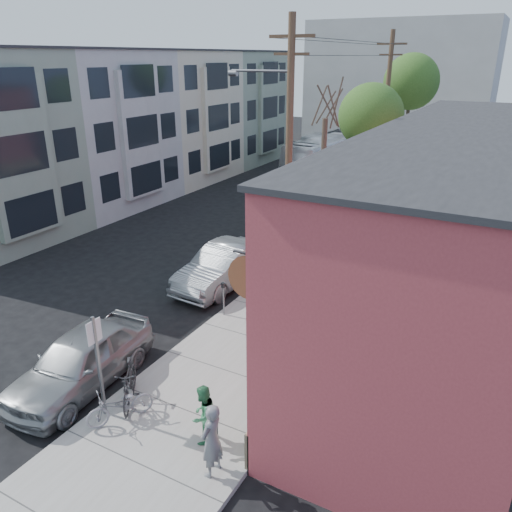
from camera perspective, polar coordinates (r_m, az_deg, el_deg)
The scene contains 27 objects.
ground at distance 18.52m, azimuth -11.05°, elevation -6.50°, with size 120.00×120.00×0.00m, color black.
sidewalk at distance 25.73m, azimuth 12.23°, elevation 1.84°, with size 4.50×58.00×0.15m, color #A5A098.
cafe_building at distance 18.26m, azimuth 21.74°, elevation 3.16°, with size 6.60×20.20×6.61m.
apartment_row at distance 34.95m, azimuth -12.43°, elevation 14.55°, with size 6.30×32.00×9.00m.
end_cap_building at distance 55.90m, azimuth 16.10°, elevation 18.36°, with size 18.00×8.00×12.00m, color #B2B1AC.
sign_post at distance 13.04m, azimuth -17.64°, elevation -10.97°, with size 0.07×0.45×2.80m.
parking_meter_near at distance 17.48m, azimuth -3.76°, elevation -4.28°, with size 0.14×0.14×1.24m.
parking_meter_far at distance 24.01m, azimuth 6.26°, elevation 3.06°, with size 0.14×0.14×1.24m.
utility_pole_near at distance 20.08m, azimuth 3.65°, elevation 12.48°, with size 3.57×0.28×10.00m.
utility_pole_far at distance 33.52m, azimuth 14.57°, elevation 15.52°, with size 1.80×0.28×10.00m.
tree_bare at distance 22.99m, azimuth 7.53°, elevation 7.85°, with size 0.24×0.24×6.04m.
tree_leafy_mid at distance 29.15m, azimuth 12.99°, elevation 15.27°, with size 3.57×3.57×7.24m.
tree_leafy_far at distance 38.02m, azimuth 17.32°, elevation 18.45°, with size 3.80×3.80×8.78m.
patio_chair_a at distance 12.86m, azimuth 1.30°, elevation -17.12°, with size 0.50×0.50×0.88m, color #103911, non-canonical shape.
patio_chair_b at distance 13.14m, azimuth 0.46°, elevation -16.11°, with size 0.50×0.50×0.88m, color #103911, non-canonical shape.
patron_grey at distance 11.42m, azimuth -5.11°, elevation -20.23°, with size 0.65×0.43×1.78m, color slate.
patron_green at distance 12.27m, azimuth -6.07°, elevation -17.58°, with size 0.73×0.57×1.51m, color #327D4D.
cyclist at distance 16.31m, azimuth 2.39°, elevation -6.60°, with size 0.97×0.56×1.51m, color #924015.
cyclist_bike at distance 16.44m, azimuth 2.37°, elevation -7.44°, with size 0.64×1.82×0.96m, color black.
parked_bike_a at distance 13.88m, azimuth -14.29°, elevation -13.92°, with size 0.53×1.88×1.13m, color black.
parked_bike_b at distance 13.38m, azimuth -15.27°, elevation -16.19°, with size 0.59×1.70×0.90m, color gray.
car_0 at distance 15.00m, azimuth -19.38°, elevation -11.16°, with size 1.92×4.78×1.63m, color #919597.
car_1 at distance 20.10m, azimuth -3.62°, elevation -1.13°, with size 1.76×5.05×1.66m, color #919598.
car_2 at distance 24.86m, azimuth 3.40°, elevation 3.36°, with size 2.22×5.46×1.59m, color black.
car_3 at distance 30.46m, azimuth 8.53°, elevation 6.79°, with size 2.86×6.20×1.72m, color silver.
car_4 at distance 36.03m, azimuth 11.91°, elevation 8.79°, with size 1.68×4.81×1.59m, color #93959A.
bus at distance 40.60m, azimuth 8.15°, elevation 11.54°, with size 2.57×10.97×3.06m, color white.
Camera 1 is at (10.71, -12.37, 8.68)m, focal length 35.00 mm.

